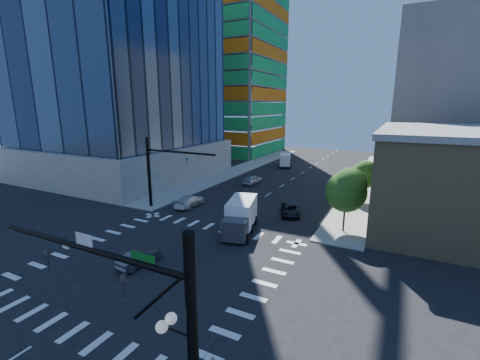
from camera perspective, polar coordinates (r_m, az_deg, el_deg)
The scene contains 16 objects.
ground at distance 28.75m, azimuth -13.79°, elevation -14.15°, with size 160.00×160.00×0.00m, color black.
road_markings at distance 28.75m, azimuth -13.79°, elevation -14.14°, with size 20.00×20.00×0.01m, color silver.
sidewalk_ne at distance 60.65m, azimuth 21.90°, elevation -0.15°, with size 5.00×60.00×0.15m, color gray.
sidewalk_nw at distance 67.35m, azimuth 0.28°, elevation 2.05°, with size 5.00×60.00×0.15m, color gray.
construction_building at distance 93.19m, azimuth -1.99°, elevation 20.26°, with size 25.16×34.50×70.60m.
bg_building_ne at distance 74.74m, azimuth 35.32°, elevation 11.54°, with size 24.00×30.00×28.00m, color #67625D.
signal_mast_se at distance 12.80m, azimuth -12.03°, elevation -25.74°, with size 10.51×2.48×9.00m.
signal_mast_nw at distance 41.57m, azimuth -14.43°, elevation 2.31°, with size 10.20×0.40×9.00m.
tree_south at distance 34.31m, azimuth 18.55°, elevation -1.59°, with size 4.16×4.16×6.82m.
tree_north at distance 46.07m, azimuth 21.14°, elevation 0.95°, with size 3.54×3.52×5.78m.
car_nb_far at distance 39.48m, azimuth 8.90°, elevation -5.28°, with size 2.11×4.58×1.27m, color black.
car_sb_near at distance 42.76m, azimuth -8.90°, elevation -3.68°, with size 2.10×5.18×1.50m, color white.
car_sb_mid at distance 54.31m, azimuth 2.27°, elevation 0.11°, with size 1.85×4.59×1.56m, color silver.
car_sb_cross at distance 28.61m, azimuth -17.50°, elevation -13.11°, with size 1.35×3.87×1.27m, color #4A4B4F.
box_truck_near at distance 33.44m, azimuth -0.04°, elevation -7.01°, with size 4.30×6.88×3.35m.
box_truck_far at distance 70.39m, azimuth 8.04°, elevation 3.40°, with size 3.96×5.99×2.90m.
Camera 1 is at (17.15, -19.08, 12.98)m, focal length 24.00 mm.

